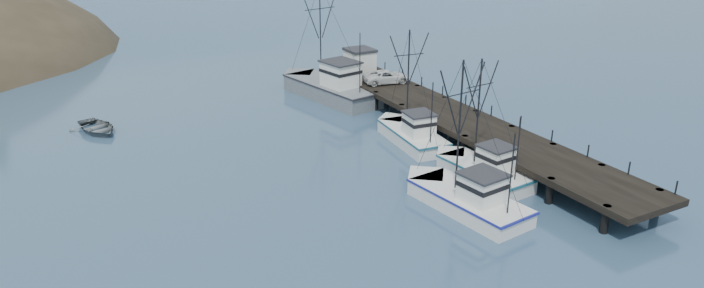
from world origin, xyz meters
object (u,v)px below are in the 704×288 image
Objects in this scene: pier_shed at (360,60)px; trawler_mid at (465,198)px; trawler_near at (482,170)px; motorboat at (98,132)px; pier at (454,118)px; work_vessel at (329,87)px; trawler_far at (411,134)px; pickup_truck at (387,77)px.

trawler_mid is at bearing -105.33° from pier_shed.
motorboat is at bearing 133.94° from trawler_near.
work_vessel is (-4.93, 16.33, -0.46)m from pier.
pier is 3.92× the size of trawler_mid.
trawler_far is 16.14m from work_vessel.
motorboat is at bearing 125.33° from trawler_mid.
pier is 15.34m from trawler_mid.
trawler_near reaches higher than pier.
trawler_far is at bearing 177.49° from pier.
trawler_near is 1.76× the size of motorboat.
trawler_mid is at bearing -70.08° from motorboat.
pier is 17.07m from work_vessel.
trawler_mid is 26.64m from pickup_truck.
pier is 10.30m from trawler_near.
work_vessel is at bearing 82.92° from trawler_mid.
pier_shed is (8.39, 30.60, 2.60)m from trawler_mid.
work_vessel is 5.49m from pier_shed.
pickup_truck is (4.78, 12.19, 1.90)m from trawler_far.
pier_shed is (-0.15, 17.89, 1.73)m from pier.
pier_shed is at bearing 14.43° from pickup_truck.
trawler_far is (-0.38, 9.55, 0.00)m from trawler_near.
pier is 4.41× the size of trawler_near.
pier is 13.75× the size of pier_shed.
pickup_truck is at bearing 89.24° from pier.
motorboat is (-25.31, 26.26, -0.82)m from trawler_near.
pier_shed reaches higher than pickup_truck.
trawler_far reaches higher than motorboat.
work_vessel is 6.61m from pickup_truck.
work_vessel reaches higher than trawler_near.
work_vessel reaches higher than trawler_far.
trawler_near is 27.66m from pier_shed.
work_vessel is (-0.70, 25.68, 0.41)m from trawler_near.
pier is at bearing -73.20° from work_vessel.
pier_shed is at bearing 75.82° from trawler_far.
motorboat is at bearing 146.16° from trawler_far.
trawler_near is 0.65× the size of work_vessel.
trawler_mid is 1.98× the size of motorboat.
trawler_near is 0.89× the size of trawler_mid.
pier_shed is at bearing 18.00° from work_vessel.
trawler_near is 5.47m from trawler_mid.
motorboat is at bearing 178.66° from work_vessel.
pickup_truck is at bearing -24.06° from motorboat.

